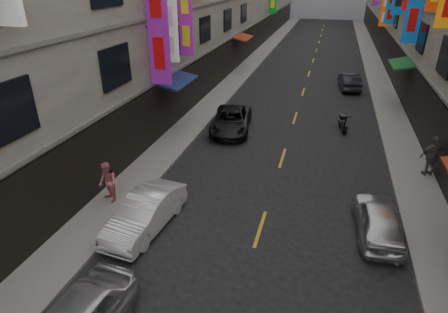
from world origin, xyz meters
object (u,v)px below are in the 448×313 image
Objects in this scene: pedestrian_lfar at (108,183)px; pedestrian_rfar at (432,156)px; car_right_mid at (378,219)px; car_left_far at (231,120)px; car_right_far at (349,81)px; scooter_far_right at (343,123)px; car_left_mid at (145,213)px.

pedestrian_rfar is (12.72, 5.81, 0.10)m from pedestrian_lfar.
car_left_far is at bearing -50.82° from car_right_mid.
car_left_far is 10.44m from pedestrian_rfar.
car_right_far reaches higher than car_right_mid.
scooter_far_right is 9.87m from car_right_mid.
car_left_far reaches higher than scooter_far_right.
car_right_mid is 10.16m from pedestrian_lfar.
pedestrian_lfar reaches higher than car_left_far.
car_left_mid is 2.36× the size of pedestrian_lfar.
car_left_far is at bearing 51.81° from car_right_far.
car_left_mid reaches higher than car_left_far.
car_right_mid is (1.12, -9.80, 0.17)m from scooter_far_right.
scooter_far_right is at bearing 65.16° from car_left_mid.
pedestrian_lfar reaches higher than scooter_far_right.
scooter_far_right is 1.06× the size of pedestrian_lfar.
car_right_far reaches higher than scooter_far_right.
pedestrian_rfar is at bearing -121.11° from car_right_mid.
pedestrian_rfar is (2.60, 5.00, 0.45)m from car_right_mid.
pedestrian_lfar is at bearing 39.06° from scooter_far_right.
car_right_mid is at bearing -55.14° from car_left_far.
pedestrian_rfar reaches higher than pedestrian_lfar.
scooter_far_right is at bearing -70.73° from pedestrian_rfar.
car_right_far reaches higher than car_left_far.
pedestrian_rfar reaches higher than car_right_mid.
pedestrian_lfar is (-10.12, -0.80, 0.35)m from car_right_mid.
car_left_far is at bearing -35.13° from pedestrian_rfar.
pedestrian_rfar is (3.72, -4.80, 0.62)m from scooter_far_right.
car_right_far is (0.52, 9.18, 0.20)m from scooter_far_right.
car_right_far is at bearing 50.29° from car_left_far.
pedestrian_rfar is at bearing 38.65° from car_left_mid.
pedestrian_rfar reaches higher than car_left_far.
car_right_far is at bearing -95.64° from pedestrian_rfar.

